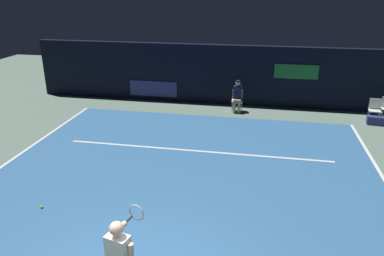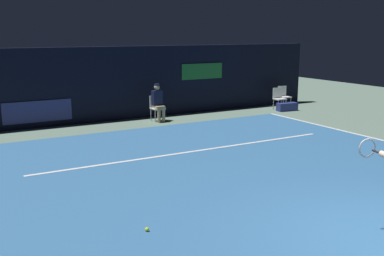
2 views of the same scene
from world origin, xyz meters
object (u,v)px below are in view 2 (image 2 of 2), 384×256
equipment_bag (287,107)px  courtside_chair_near (279,97)px  line_judge_on_chair (158,102)px  tennis_ball (147,229)px  courtside_chair_far (284,95)px

equipment_bag → courtside_chair_near: bearing=110.4°
equipment_bag → line_judge_on_chair: bearing=-179.7°
courtside_chair_near → tennis_ball: (-9.37, -7.96, -0.46)m
line_judge_on_chair → courtside_chair_far: (5.88, 0.19, -0.18)m
courtside_chair_far → line_judge_on_chair: bearing=-178.2°
tennis_ball → courtside_chair_near: bearing=40.3°
tennis_ball → equipment_bag: (9.47, 7.56, 0.11)m
line_judge_on_chair → equipment_bag: size_ratio=1.57×
courtside_chair_far → equipment_bag: bearing=-121.0°
courtside_chair_far → equipment_bag: (-0.45, -0.74, -0.34)m
tennis_ball → courtside_chair_far: bearing=39.9°
tennis_ball → line_judge_on_chair: bearing=63.6°
equipment_bag → tennis_ball: bearing=-135.3°
courtside_chair_near → tennis_ball: 12.30m
courtside_chair_far → courtside_chair_near: bearing=-147.8°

